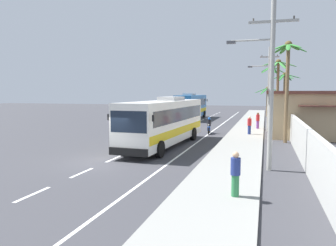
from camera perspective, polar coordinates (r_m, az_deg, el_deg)
The scene contains 17 objects.
ground_plane at distance 18.69m, azimuth -10.94°, elevation -6.82°, with size 160.00×160.00×0.00m, color #3A3A3F.
sidewalk_kerb at distance 26.50m, azimuth 12.80°, elevation -3.09°, with size 3.20×90.00×0.14m, color gray.
lane_markings at distance 31.46m, azimuth 4.75°, elevation -1.77°, with size 3.60×71.00×0.01m.
boundary_wall at distance 30.37m, azimuth 20.53°, elevation -0.32°, with size 0.24×60.00×2.15m, color #B2B2AD.
coach_bus_foreground at distance 23.69m, azimuth -0.55°, elevation 0.42°, with size 3.30×11.97×3.58m.
coach_bus_far_lane at distance 47.58m, azimuth 4.09°, elevation 3.03°, with size 2.88×11.28×3.77m.
motorcycle_beside_bus at distance 31.24m, azimuth 7.18°, elevation -0.68°, with size 0.56×1.96×1.54m.
pedestrian_near_kerb at distance 35.17m, azimuth 15.42°, elevation 0.48°, with size 0.36×0.36×1.68m.
pedestrian_midwalk at distance 30.30m, azimuth 14.04°, elevation -0.31°, with size 0.36×0.36×1.63m.
pedestrian_far_walk at distance 12.22m, azimuth 11.70°, elevation -8.55°, with size 0.36×0.36×1.65m.
utility_pole_nearest at distance 16.94m, azimuth 17.40°, elevation 7.87°, with size 3.38×0.24×8.88m.
utility_pole_mid at distance 33.90m, azimuth 17.08°, elevation 6.09°, with size 2.98×0.24×8.34m.
palm_nearest at distance 37.30m, azimuth 18.67°, elevation 7.39°, with size 3.81×3.43×7.45m.
palm_second at distance 43.56m, azimuth 17.61°, elevation 6.64°, with size 3.08×3.23×7.42m.
palm_third at distance 54.83m, azimuth 16.98°, elevation 4.79°, with size 4.17×3.97×4.84m.
palm_fourth at distance 26.81m, azimuth 20.18°, elevation 8.71°, with size 2.68×2.70×7.80m.
palm_farthest at distance 47.72m, azimuth 19.69°, elevation 6.40°, with size 4.06×3.73×6.64m.
Camera 1 is at (8.52, -16.16, 3.93)m, focal length 34.88 mm.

